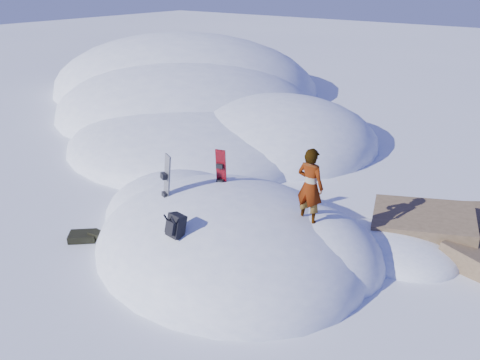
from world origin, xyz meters
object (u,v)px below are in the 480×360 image
Objects in this scene: snowboard_red at (221,175)px; backpack at (175,226)px; snowboard_dark at (166,187)px; person at (310,186)px.

snowboard_red is 2.46× the size of backpack.
snowboard_red is at bearing 112.44° from backpack.
backpack is (0.71, -2.35, -0.16)m from snowboard_red.
snowboard_dark is 0.96× the size of person.
snowboard_red is 1.43m from snowboard_dark.
person is (2.56, -0.07, 0.44)m from snowboard_red.
person is at bearing 44.24° from snowboard_dark.
person reaches higher than snowboard_red.
snowboard_dark is 1.77m from backpack.
backpack is 0.33× the size of person.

